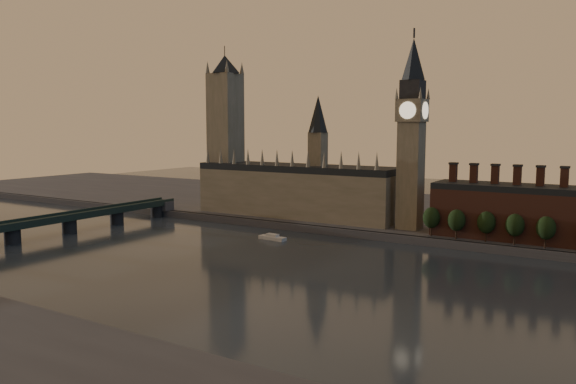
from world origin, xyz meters
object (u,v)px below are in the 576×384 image
Objects in this scene: big_ben at (412,132)px; westminster_bridge at (37,225)px; victoria_tower at (226,127)px; river_boat at (272,237)px.

big_ben is 0.54× the size of westminster_bridge.
victoria_tower is 0.54× the size of westminster_bridge.
big_ben is at bearing 44.70° from river_boat.
victoria_tower is at bearing 177.80° from big_ben.
victoria_tower reaches higher than westminster_bridge.
victoria_tower is 1.01× the size of big_ben.
victoria_tower is 130.12m from big_ben.
big_ben is 6.76× the size of river_boat.
victoria_tower is at bearing 148.00° from river_boat.
river_boat is at bearing -139.90° from big_ben.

